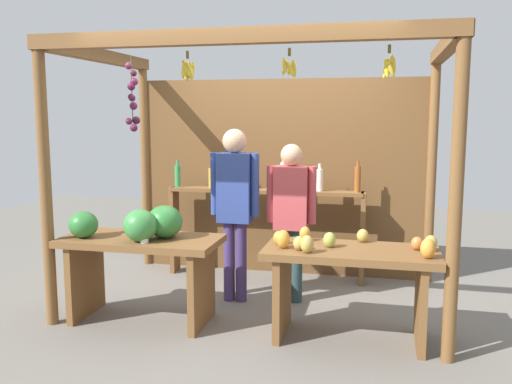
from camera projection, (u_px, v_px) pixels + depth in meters
The scene contains 7 objects.
ground_plane at pixel (261, 300), 5.38m from camera, with size 12.00×12.00×0.00m, color slate.
market_stall at pixel (270, 153), 5.65m from camera, with size 3.41×2.12×2.46m.
fruit_counter_left at pixel (140, 247), 4.74m from camera, with size 1.38×0.65×1.04m.
fruit_counter_right at pixel (350, 270), 4.37m from camera, with size 1.38×0.65×0.90m.
bottle_shelf_unit at pixel (265, 207), 6.02m from camera, with size 2.19×0.22×1.36m.
vendor_man at pixel (235, 199), 5.23m from camera, with size 0.48×0.23×1.68m.
vendor_woman at pixel (291, 209), 5.22m from camera, with size 0.48×0.21×1.54m.
Camera 1 is at (1.12, -5.06, 1.81)m, focal length 38.28 mm.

